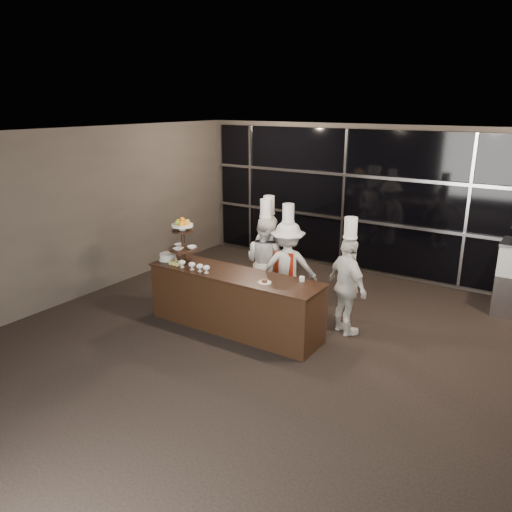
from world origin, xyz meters
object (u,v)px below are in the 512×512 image
Objects in this scene: buffet_counter at (235,301)px; chef_b at (265,261)px; chef_c at (287,266)px; layer_cake at (168,257)px; chef_d at (347,285)px; chef_a at (268,257)px; display_stand at (183,237)px.

buffet_counter is 1.51× the size of chef_b.
buffet_counter is 1.18m from chef_c.
chef_c is (0.30, 1.09, 0.32)m from buffet_counter.
chef_b reaches higher than layer_cake.
chef_c is at bearing 1.72° from chef_b.
chef_d is (1.20, -0.28, -0.00)m from chef_c.
chef_b is at bearing -75.07° from chef_a.
chef_b is (0.05, -0.17, -0.03)m from chef_a.
chef_d is (1.62, -0.26, -0.02)m from chef_b.
display_stand is (-1.00, -0.00, 0.87)m from buffet_counter.
display_stand is 0.41× the size of chef_d.
chef_c is (0.42, 0.01, -0.02)m from chef_b.
chef_a reaches higher than buffet_counter.
display_stand is at bearing -179.99° from buffet_counter.
display_stand is 0.40× the size of chef_c.
chef_a is 1.03× the size of chef_c.
chef_d is (2.50, 0.82, -0.56)m from display_stand.
chef_b is (1.19, 1.13, -0.17)m from layer_cake.
chef_a reaches higher than chef_c.
buffet_counter is at bearing -82.60° from chef_a.
layer_cake is at bearing -162.87° from chef_d.
chef_d reaches higher than buffet_counter.
chef_d reaches higher than layer_cake.
layer_cake is 0.16× the size of chef_c.
layer_cake is 1.74m from chef_a.
chef_a is 1.04× the size of chef_d.
chef_b is at bearing 43.55° from layer_cake.
display_stand is 2.69m from chef_d.
display_stand is 1.49m from chef_b.
chef_a is 1.01× the size of chef_b.
chef_a reaches higher than chef_b.
chef_b is 1.03× the size of chef_d.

